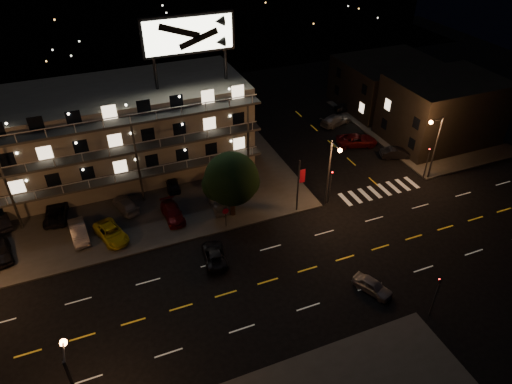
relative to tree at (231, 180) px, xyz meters
name	(u,v)px	position (x,y,z in m)	size (l,w,h in m)	color
ground	(288,275)	(1.72, -10.26, -4.51)	(140.00, 140.00, 0.00)	black
curb_nw	(103,191)	(-12.28, 9.74, -4.43)	(44.00, 24.00, 0.15)	#383836
curb_ne	(416,126)	(31.72, 9.74, -4.43)	(16.00, 24.00, 0.15)	#383836
motel	(126,129)	(-8.22, 13.62, 0.84)	(28.00, 13.80, 18.10)	gray
side_bldg_front	(442,110)	(31.71, 5.74, -0.26)	(14.06, 10.00, 8.50)	black
side_bldg_back	(387,83)	(31.71, 17.74, -1.01)	(14.06, 12.00, 7.00)	black
streetlight_nc	(331,168)	(10.22, -2.32, 0.45)	(0.44, 1.92, 8.00)	#2D2D30
streetlight_ne	(434,142)	(23.86, -1.96, 0.45)	(1.92, 0.44, 8.00)	#2D2D30
signal_nw	(330,183)	(10.72, -1.76, -1.94)	(0.20, 0.27, 4.60)	#2D2D30
signal_sw	(436,293)	(10.72, -18.76, -1.94)	(0.20, 0.27, 4.60)	#2D2D30
signal_ne	(428,160)	(23.72, -1.76, -1.94)	(0.27, 0.20, 4.60)	#2D2D30
banner_north	(299,185)	(6.80, -1.86, -1.08)	(0.83, 0.16, 6.40)	#2D2D30
stop_sign	(226,214)	(-1.28, -1.69, -2.79)	(0.91, 0.11, 2.61)	#2D2D30
tree	(231,180)	(0.00, 0.00, 0.00)	(5.82, 5.61, 7.33)	black
lot_car_0	(0,250)	(-22.50, 2.08, -3.60)	(1.78, 4.42, 1.51)	black
lot_car_1	(79,232)	(-15.42, 2.17, -3.65)	(1.50, 4.29, 1.41)	gray
lot_car_2	(111,233)	(-12.45, 0.89, -3.71)	(2.15, 4.67, 1.30)	gold
lot_car_3	(173,213)	(-6.02, 1.81, -3.71)	(1.81, 4.46, 1.29)	#550C0E
lot_car_4	(218,202)	(-0.95, 1.81, -3.64)	(1.68, 4.17, 1.42)	gray
lot_car_5	(1,220)	(-22.65, 7.22, -3.69)	(1.42, 4.06, 1.34)	black
lot_car_6	(56,213)	(-17.39, 6.43, -3.68)	(2.23, 4.84, 1.35)	black
lot_car_7	(126,205)	(-10.36, 5.15, -3.74)	(1.74, 4.27, 1.24)	gray
lot_car_8	(172,183)	(-4.73, 7.24, -3.72)	(1.49, 3.71, 1.27)	black
lot_car_9	(213,176)	(0.10, 6.99, -3.69)	(1.41, 4.05, 1.33)	#550C0E
side_car_0	(397,153)	(23.60, 3.40, -3.82)	(1.45, 4.17, 1.37)	black
side_car_1	(357,140)	(20.61, 8.17, -3.75)	(2.50, 5.42, 1.51)	#550C0E
side_car_2	(336,120)	(21.13, 14.58, -3.76)	(2.08, 5.12, 1.49)	gray
side_car_3	(347,107)	(24.95, 17.93, -3.86)	(1.52, 3.79, 1.29)	black
road_car_east	(373,286)	(7.72, -14.73, -3.89)	(1.45, 3.60, 1.23)	gray
road_car_west	(214,255)	(-3.84, -5.74, -3.90)	(2.02, 4.37, 1.21)	black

